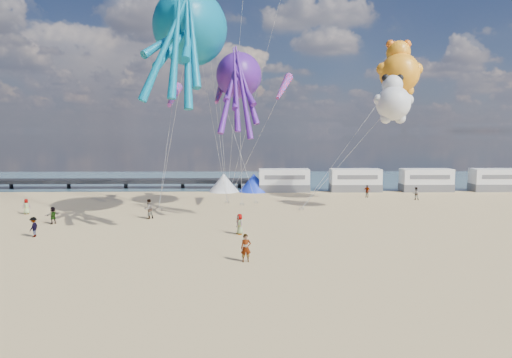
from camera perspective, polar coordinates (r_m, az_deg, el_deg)
name	(u,v)px	position (r m, az deg, el deg)	size (l,w,h in m)	color
ground	(221,308)	(21.60, -4.34, -15.73)	(120.00, 120.00, 0.00)	tan
water	(241,180)	(75.46, -1.93, -0.07)	(120.00, 120.00, 0.00)	#3B5F71
pier	(40,181)	(70.73, -25.41, -0.25)	(60.00, 3.00, 0.50)	black
motorhome_0	(284,180)	(60.57, 3.52, -0.16)	(6.60, 2.50, 3.00)	silver
motorhome_1	(355,180)	(62.04, 12.30, -0.14)	(6.60, 2.50, 3.00)	silver
motorhome_2	(426,180)	(64.89, 20.49, -0.12)	(6.60, 2.50, 3.00)	silver
motorhome_3	(497,180)	(68.94, 27.86, -0.10)	(6.60, 2.50, 3.00)	silver
tent_white	(224,183)	(60.50, -4.06, -0.46)	(4.00, 4.00, 2.40)	white
tent_blue	(254,183)	(60.42, -0.26, -0.45)	(4.00, 4.00, 2.40)	#1933CC
standing_person	(246,248)	(28.23, -1.27, -8.61)	(0.63, 0.42, 1.74)	tan
beachgoer_0	(240,224)	(35.58, -2.05, -5.65)	(0.59, 0.39, 1.61)	#7F6659
beachgoer_1	(416,194)	(56.30, 19.34, -1.73)	(0.73, 0.48, 1.49)	#7F6659
beachgoer_2	(33,227)	(38.57, -26.05, -5.41)	(0.74, 0.58, 1.53)	#7F6659
beachgoer_3	(367,191)	(56.82, 13.70, -1.48)	(0.98, 0.56, 1.52)	#7F6659
beachgoer_4	(53,215)	(43.23, -24.05, -4.17)	(0.87, 0.36, 1.49)	#7F6659
beachgoer_6	(26,207)	(49.37, -26.77, -3.09)	(0.54, 0.36, 1.48)	#7F6659
beachgoer_7	(149,209)	(42.91, -13.27, -3.67)	(0.88, 0.57, 1.80)	#7F6659
sandbag_a	(159,209)	(47.34, -12.06, -3.71)	(0.50, 0.35, 0.22)	gray
sandbag_b	(242,204)	(49.41, -1.76, -3.18)	(0.50, 0.35, 0.22)	gray
sandbag_c	(301,209)	(46.66, 5.70, -3.75)	(0.50, 0.35, 0.22)	gray
sandbag_d	(256,203)	(50.40, 0.02, -2.99)	(0.50, 0.35, 0.22)	gray
sandbag_e	(227,202)	(50.83, -3.62, -2.93)	(0.50, 0.35, 0.22)	gray
kite_octopus_teal	(190,28)	(42.95, -8.20, 18.14)	(4.94, 11.52, 13.17)	#06698B
kite_octopus_purple	(239,76)	(47.14, -2.16, 12.80)	(4.14, 9.66, 11.04)	#4D1984
kite_panda	(393,103)	(46.68, 16.80, 9.03)	(4.01, 3.77, 5.66)	silver
kite_teddy_orange	(399,73)	(52.48, 17.50, 12.49)	(5.13, 4.83, 7.24)	orange
windsock_left	(174,96)	(48.29, -10.26, 10.21)	(1.10, 6.73, 6.73)	red
windsock_mid	(220,91)	(49.42, -4.50, 10.94)	(1.00, 6.57, 6.57)	red
windsock_right	(284,87)	(45.96, 3.46, 11.39)	(0.90, 5.32, 5.32)	red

